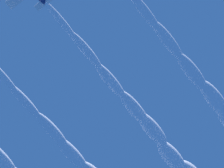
# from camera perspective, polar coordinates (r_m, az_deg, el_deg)

# --- Properties ---
(smoke_trail_right_wingman) EXTENTS (41.36, 33.33, 3.71)m
(smoke_trail_right_wingman) POSITION_cam_1_polar(r_m,az_deg,el_deg) (91.99, 6.48, -7.37)
(smoke_trail_right_wingman) COLOR white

